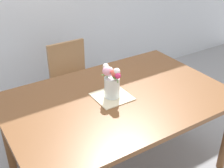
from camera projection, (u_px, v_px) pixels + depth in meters
ground_plane at (117, 167)px, 2.75m from camera, size 12.00×12.00×0.00m
dining_table at (117, 105)px, 2.41m from camera, size 1.80×1.19×0.77m
chair_far at (72, 78)px, 3.20m from camera, size 0.42×0.42×0.90m
placemat at (112, 97)px, 2.37m from camera, size 0.28×0.28×0.01m
flower_vase at (112, 82)px, 2.30m from camera, size 0.14×0.21×0.27m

